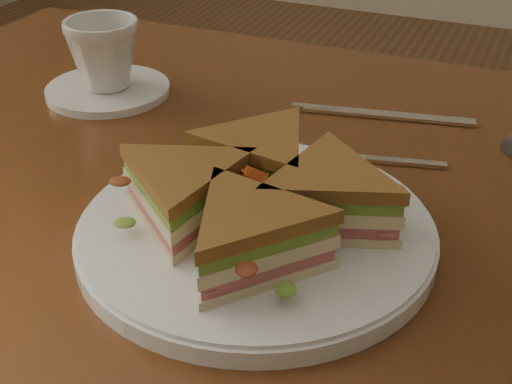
{
  "coord_description": "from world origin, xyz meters",
  "views": [
    {
      "loc": [
        0.2,
        -0.57,
        1.11
      ],
      "look_at": [
        0.0,
        -0.1,
        0.8
      ],
      "focal_mm": 50.0,
      "sensor_mm": 36.0,
      "label": 1
    }
  ],
  "objects_px": {
    "table": "(292,268)",
    "sandwich_wedges": "(256,197)",
    "spoon": "(315,153)",
    "plate": "(256,233)",
    "coffee_cup": "(104,54)",
    "knife": "(375,115)",
    "saucer": "(108,90)"
  },
  "relations": [
    {
      "from": "sandwich_wedges",
      "to": "coffee_cup",
      "type": "bearing_deg",
      "value": 143.2
    },
    {
      "from": "saucer",
      "to": "coffee_cup",
      "type": "xyz_separation_m",
      "value": [
        0.0,
        -0.0,
        0.05
      ]
    },
    {
      "from": "coffee_cup",
      "to": "plate",
      "type": "bearing_deg",
      "value": -38.65
    },
    {
      "from": "knife",
      "to": "saucer",
      "type": "relative_size",
      "value": 1.38
    },
    {
      "from": "sandwich_wedges",
      "to": "coffee_cup",
      "type": "distance_m",
      "value": 0.37
    },
    {
      "from": "plate",
      "to": "knife",
      "type": "relative_size",
      "value": 1.45
    },
    {
      "from": "table",
      "to": "sandwich_wedges",
      "type": "relative_size",
      "value": 4.14
    },
    {
      "from": "spoon",
      "to": "saucer",
      "type": "distance_m",
      "value": 0.3
    },
    {
      "from": "sandwich_wedges",
      "to": "coffee_cup",
      "type": "xyz_separation_m",
      "value": [
        -0.3,
        0.22,
        0.01
      ]
    },
    {
      "from": "knife",
      "to": "saucer",
      "type": "distance_m",
      "value": 0.33
    },
    {
      "from": "spoon",
      "to": "saucer",
      "type": "relative_size",
      "value": 1.17
    },
    {
      "from": "spoon",
      "to": "knife",
      "type": "height_order",
      "value": "spoon"
    },
    {
      "from": "table",
      "to": "plate",
      "type": "relative_size",
      "value": 3.87
    },
    {
      "from": "sandwich_wedges",
      "to": "saucer",
      "type": "bearing_deg",
      "value": 143.2
    },
    {
      "from": "plate",
      "to": "sandwich_wedges",
      "type": "xyz_separation_m",
      "value": [
        -0.0,
        -0.0,
        0.04
      ]
    },
    {
      "from": "plate",
      "to": "spoon",
      "type": "bearing_deg",
      "value": 91.43
    },
    {
      "from": "table",
      "to": "spoon",
      "type": "relative_size",
      "value": 6.62
    },
    {
      "from": "table",
      "to": "sandwich_wedges",
      "type": "xyz_separation_m",
      "value": [
        0.0,
        -0.1,
        0.14
      ]
    },
    {
      "from": "sandwich_wedges",
      "to": "saucer",
      "type": "xyz_separation_m",
      "value": [
        -0.3,
        0.22,
        -0.04
      ]
    },
    {
      "from": "spoon",
      "to": "coffee_cup",
      "type": "distance_m",
      "value": 0.3
    },
    {
      "from": "saucer",
      "to": "plate",
      "type": "bearing_deg",
      "value": -36.8
    },
    {
      "from": "table",
      "to": "knife",
      "type": "distance_m",
      "value": 0.22
    },
    {
      "from": "saucer",
      "to": "table",
      "type": "bearing_deg",
      "value": -22.77
    },
    {
      "from": "spoon",
      "to": "knife",
      "type": "bearing_deg",
      "value": 62.43
    },
    {
      "from": "plate",
      "to": "saucer",
      "type": "bearing_deg",
      "value": 143.2
    },
    {
      "from": "knife",
      "to": "coffee_cup",
      "type": "distance_m",
      "value": 0.34
    },
    {
      "from": "saucer",
      "to": "knife",
      "type": "bearing_deg",
      "value": 11.63
    },
    {
      "from": "knife",
      "to": "coffee_cup",
      "type": "relative_size",
      "value": 2.34
    },
    {
      "from": "table",
      "to": "sandwich_wedges",
      "type": "bearing_deg",
      "value": -89.88
    },
    {
      "from": "sandwich_wedges",
      "to": "knife",
      "type": "height_order",
      "value": "sandwich_wedges"
    },
    {
      "from": "sandwich_wedges",
      "to": "saucer",
      "type": "relative_size",
      "value": 1.88
    },
    {
      "from": "spoon",
      "to": "plate",
      "type": "bearing_deg",
      "value": -100.97
    }
  ]
}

